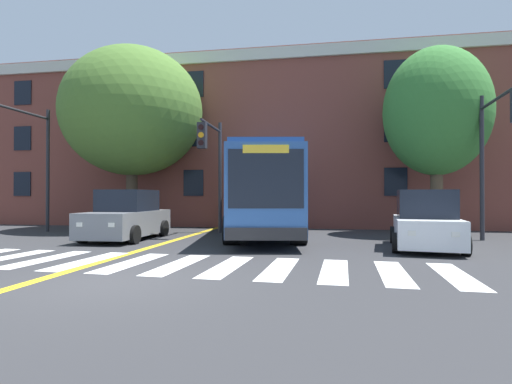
{
  "coord_description": "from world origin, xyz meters",
  "views": [
    {
      "loc": [
        4.09,
        -7.24,
        1.67
      ],
      "look_at": [
        1.26,
        9.01,
        1.84
      ],
      "focal_mm": 28.0,
      "sensor_mm": 36.0,
      "label": 1
    }
  ],
  "objects_px": {
    "traffic_light_near_corner": "(495,139)",
    "street_tree_curbside_large": "(436,112)",
    "street_tree_curbside_small": "(132,112)",
    "car_grey_near_lane": "(127,217)",
    "traffic_light_overhead": "(213,156)",
    "city_bus": "(264,192)",
    "traffic_light_far_corner": "(27,146)",
    "car_white_far_lane": "(425,222)"
  },
  "relations": [
    {
      "from": "traffic_light_near_corner",
      "to": "street_tree_curbside_large",
      "type": "distance_m",
      "value": 3.85
    },
    {
      "from": "street_tree_curbside_small",
      "to": "car_grey_near_lane",
      "type": "bearing_deg",
      "value": -64.88
    },
    {
      "from": "traffic_light_near_corner",
      "to": "traffic_light_overhead",
      "type": "xyz_separation_m",
      "value": [
        -10.47,
        1.52,
        -0.28
      ]
    },
    {
      "from": "traffic_light_overhead",
      "to": "street_tree_curbside_small",
      "type": "relative_size",
      "value": 0.5
    },
    {
      "from": "city_bus",
      "to": "traffic_light_far_corner",
      "type": "bearing_deg",
      "value": -170.22
    },
    {
      "from": "car_white_far_lane",
      "to": "street_tree_curbside_small",
      "type": "bearing_deg",
      "value": 157.27
    },
    {
      "from": "car_white_far_lane",
      "to": "traffic_light_far_corner",
      "type": "height_order",
      "value": "traffic_light_far_corner"
    },
    {
      "from": "street_tree_curbside_small",
      "to": "car_white_far_lane",
      "type": "bearing_deg",
      "value": -22.73
    },
    {
      "from": "city_bus",
      "to": "traffic_light_overhead",
      "type": "xyz_separation_m",
      "value": [
        -2.07,
        -0.86,
        1.5
      ]
    },
    {
      "from": "city_bus",
      "to": "traffic_light_far_corner",
      "type": "distance_m",
      "value": 10.59
    },
    {
      "from": "street_tree_curbside_large",
      "to": "street_tree_curbside_small",
      "type": "relative_size",
      "value": 0.8
    },
    {
      "from": "car_grey_near_lane",
      "to": "car_white_far_lane",
      "type": "distance_m",
      "value": 10.7
    },
    {
      "from": "traffic_light_near_corner",
      "to": "car_white_far_lane",
      "type": "bearing_deg",
      "value": -150.52
    },
    {
      "from": "traffic_light_overhead",
      "to": "car_grey_near_lane",
      "type": "bearing_deg",
      "value": -143.63
    },
    {
      "from": "city_bus",
      "to": "car_white_far_lane",
      "type": "height_order",
      "value": "city_bus"
    },
    {
      "from": "city_bus",
      "to": "street_tree_curbside_small",
      "type": "relative_size",
      "value": 1.22
    },
    {
      "from": "car_grey_near_lane",
      "to": "traffic_light_near_corner",
      "type": "distance_m",
      "value": 13.59
    },
    {
      "from": "city_bus",
      "to": "car_white_far_lane",
      "type": "xyz_separation_m",
      "value": [
        5.77,
        -3.87,
        -1.01
      ]
    },
    {
      "from": "car_white_far_lane",
      "to": "street_tree_curbside_large",
      "type": "distance_m",
      "value": 6.74
    },
    {
      "from": "street_tree_curbside_small",
      "to": "traffic_light_overhead",
      "type": "bearing_deg",
      "value": -25.4
    },
    {
      "from": "traffic_light_overhead",
      "to": "traffic_light_far_corner",
      "type": "bearing_deg",
      "value": -173.64
    },
    {
      "from": "traffic_light_overhead",
      "to": "street_tree_curbside_large",
      "type": "height_order",
      "value": "street_tree_curbside_large"
    },
    {
      "from": "city_bus",
      "to": "street_tree_curbside_small",
      "type": "distance_m",
      "value": 8.17
    },
    {
      "from": "city_bus",
      "to": "street_tree_curbside_small",
      "type": "bearing_deg",
      "value": 168.13
    },
    {
      "from": "street_tree_curbside_large",
      "to": "traffic_light_far_corner",
      "type": "bearing_deg",
      "value": -171.24
    },
    {
      "from": "car_grey_near_lane",
      "to": "traffic_light_overhead",
      "type": "bearing_deg",
      "value": 36.37
    },
    {
      "from": "street_tree_curbside_small",
      "to": "traffic_light_far_corner",
      "type": "bearing_deg",
      "value": -135.67
    },
    {
      "from": "car_white_far_lane",
      "to": "traffic_light_near_corner",
      "type": "height_order",
      "value": "traffic_light_near_corner"
    },
    {
      "from": "traffic_light_near_corner",
      "to": "traffic_light_far_corner",
      "type": "xyz_separation_m",
      "value": [
        -18.66,
        0.61,
        0.22
      ]
    },
    {
      "from": "traffic_light_far_corner",
      "to": "street_tree_curbside_large",
      "type": "height_order",
      "value": "street_tree_curbside_large"
    },
    {
      "from": "city_bus",
      "to": "street_tree_curbside_large",
      "type": "relative_size",
      "value": 1.53
    },
    {
      "from": "car_white_far_lane",
      "to": "traffic_light_near_corner",
      "type": "relative_size",
      "value": 0.78
    },
    {
      "from": "traffic_light_far_corner",
      "to": "street_tree_curbside_large",
      "type": "relative_size",
      "value": 0.71
    },
    {
      "from": "street_tree_curbside_large",
      "to": "traffic_light_overhead",
      "type": "bearing_deg",
      "value": -169.18
    },
    {
      "from": "car_white_far_lane",
      "to": "traffic_light_overhead",
      "type": "bearing_deg",
      "value": 158.99
    },
    {
      "from": "car_white_far_lane",
      "to": "traffic_light_far_corner",
      "type": "relative_size",
      "value": 0.74
    },
    {
      "from": "car_grey_near_lane",
      "to": "street_tree_curbside_small",
      "type": "relative_size",
      "value": 0.45
    },
    {
      "from": "car_grey_near_lane",
      "to": "street_tree_curbside_large",
      "type": "distance_m",
      "value": 13.59
    },
    {
      "from": "street_tree_curbside_large",
      "to": "traffic_light_near_corner",
      "type": "bearing_deg",
      "value": -72.6
    },
    {
      "from": "car_grey_near_lane",
      "to": "traffic_light_near_corner",
      "type": "xyz_separation_m",
      "value": [
        13.29,
        0.55,
        2.78
      ]
    },
    {
      "from": "traffic_light_overhead",
      "to": "car_white_far_lane",
      "type": "bearing_deg",
      "value": -21.01
    },
    {
      "from": "car_grey_near_lane",
      "to": "street_tree_curbside_small",
      "type": "bearing_deg",
      "value": 115.12
    }
  ]
}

